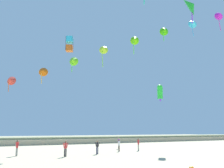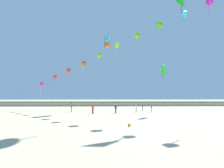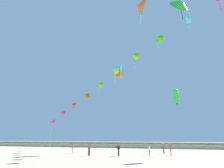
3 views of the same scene
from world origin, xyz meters
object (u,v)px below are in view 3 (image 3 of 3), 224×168
object	(u,v)px
large_kite_low_lead	(176,96)
large_kite_outer_drift	(119,72)
large_kite_high_solo	(180,3)
person_far_left	(164,148)
person_far_right	(119,149)
person_mid_center	(149,149)
person_near_right	(73,147)
large_kite_mid_trail	(140,6)
person_near_left	(171,149)
person_far_center	(89,149)

from	to	relation	value
large_kite_low_lead	large_kite_outer_drift	distance (m)	15.88
large_kite_high_solo	large_kite_outer_drift	distance (m)	18.57
person_far_left	large_kite_high_solo	xyz separation A→B (m)	(3.88, -12.56, 17.73)
person_far_right	large_kite_low_lead	distance (m)	11.28
person_mid_center	large_kite_outer_drift	bearing A→B (deg)	138.44
person_far_right	large_kite_low_lead	size ratio (longest dim) A/B	0.70
person_near_right	person_far_left	size ratio (longest dim) A/B	1.02
person_far_left	large_kite_low_lead	world-z (taller)	large_kite_low_lead
person_mid_center	large_kite_mid_trail	size ratio (longest dim) A/B	0.34
person_mid_center	large_kite_outer_drift	distance (m)	17.12
person_far_left	large_kite_mid_trail	bearing A→B (deg)	-98.74
person_far_right	person_near_right	bearing A→B (deg)	165.80
person_near_right	large_kite_mid_trail	distance (m)	25.74
person_mid_center	large_kite_high_solo	xyz separation A→B (m)	(5.87, -8.92, 17.82)
person_far_right	large_kite_high_solo	xyz separation A→B (m)	(10.11, -6.78, 17.78)
person_far_left	person_far_right	world-z (taller)	person_far_left
person_far_left	large_kite_low_lead	size ratio (longest dim) A/B	0.73
large_kite_high_solo	large_kite_outer_drift	size ratio (longest dim) A/B	1.54
person_near_left	person_mid_center	distance (m)	3.09
person_near_left	large_kite_mid_trail	world-z (taller)	large_kite_mid_trail
large_kite_mid_trail	large_kite_outer_drift	xyz separation A→B (m)	(-6.38, 11.33, -5.88)
large_kite_high_solo	person_far_left	bearing A→B (deg)	107.16
person_near_right	large_kite_mid_trail	xyz separation A→B (m)	(13.56, -6.21, 20.97)
person_far_left	person_far_center	world-z (taller)	person_far_left
person_mid_center	large_kite_high_solo	size ratio (longest dim) A/B	0.42
large_kite_high_solo	large_kite_low_lead	bearing A→B (deg)	105.09
person_far_left	large_kite_mid_trail	distance (m)	23.20
person_near_left	large_kite_high_solo	distance (m)	20.00
person_mid_center	large_kite_outer_drift	xyz separation A→B (m)	(-5.89, 5.22, 15.20)
large_kite_low_lead	large_kite_outer_drift	xyz separation A→B (m)	(-10.34, 8.88, 8.14)
large_kite_high_solo	large_kite_outer_drift	bearing A→B (deg)	129.75
person_near_right	person_far_center	bearing A→B (deg)	-35.52
person_mid_center	person_far_left	size ratio (longest dim) A/B	0.91
person_mid_center	person_far_right	size ratio (longest dim) A/B	0.96
person_near_left	person_far_center	size ratio (longest dim) A/B	0.99
person_far_left	large_kite_outer_drift	bearing A→B (deg)	168.68
person_near_right	person_far_center	distance (m)	5.62
person_far_right	large_kite_mid_trail	size ratio (longest dim) A/B	0.35
person_near_left	large_kite_high_solo	size ratio (longest dim) A/B	0.46
person_far_center	person_near_right	bearing A→B (deg)	144.48
person_mid_center	person_far_right	world-z (taller)	person_far_right
person_mid_center	person_far_center	bearing A→B (deg)	-159.56
person_near_left	large_kite_low_lead	world-z (taller)	large_kite_low_lead
person_far_center	large_kite_high_solo	xyz separation A→B (m)	(14.37, -5.75, 17.73)
person_mid_center	large_kite_low_lead	size ratio (longest dim) A/B	0.67
person_mid_center	large_kite_outer_drift	size ratio (longest dim) A/B	0.65
person_mid_center	person_far_left	world-z (taller)	person_far_left
large_kite_high_solo	person_near_left	bearing A→B (deg)	107.56
person_near_left	person_far_right	distance (m)	7.60
person_mid_center	person_far_center	world-z (taller)	person_far_center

